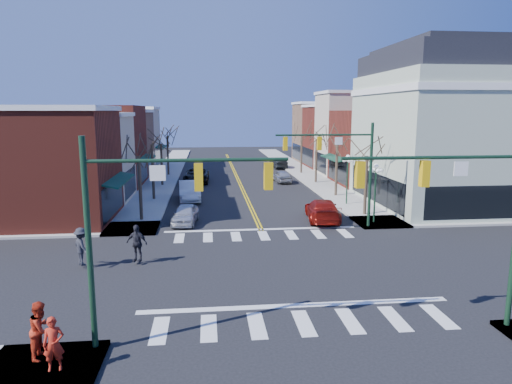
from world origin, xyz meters
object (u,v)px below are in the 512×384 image
object	(u,v)px
lamppost_midblock	(347,171)
pedestrian_red_b	(41,329)
lamppost_corner	(375,183)
car_left_mid	(190,191)
car_right_near	(322,210)
pedestrian_dark_b	(82,247)
car_right_far	(279,163)
victorian_corner	(447,127)
car_left_near	(185,214)
car_right_mid	(282,176)
pedestrian_dark_a	(137,243)
pedestrian_red_a	(54,344)
car_left_far	(196,176)

from	to	relation	value
lamppost_midblock	pedestrian_red_b	world-z (taller)	lamppost_midblock
lamppost_corner	pedestrian_red_b	distance (m)	23.78
lamppost_corner	pedestrian_red_b	xyz separation A→B (m)	(-17.12, -16.39, -1.88)
lamppost_corner	car_left_mid	world-z (taller)	lamppost_corner
lamppost_corner	car_left_mid	size ratio (longest dim) A/B	0.83
car_left_mid	lamppost_midblock	bearing A→B (deg)	-19.08
car_right_near	pedestrian_dark_b	size ratio (longest dim) A/B	2.76
lamppost_corner	car_right_near	bearing A→B (deg)	157.61
lamppost_corner	car_right_far	xyz separation A→B (m)	(-1.80, 32.48, -2.22)
victorian_corner	pedestrian_red_b	distance (m)	34.33
car_right_far	pedestrian_dark_b	size ratio (longest dim) A/B	2.28
victorian_corner	car_left_near	size ratio (longest dim) A/B	3.55
car_right_near	pedestrian_red_b	xyz separation A→B (m)	(-13.72, -17.79, 0.29)
lamppost_midblock	car_right_mid	bearing A→B (deg)	104.50
lamppost_corner	pedestrian_dark_a	bearing A→B (deg)	-155.55
car_left_near	pedestrian_dark_a	size ratio (longest dim) A/B	2.03
car_right_near	car_right_far	distance (m)	31.12
car_right_near	car_right_mid	xyz separation A→B (m)	(0.00, 18.24, -0.09)
lamppost_midblock	car_left_near	xyz separation A→B (m)	(-13.38, -4.98, -2.28)
pedestrian_red_a	pedestrian_dark_b	xyz separation A→B (m)	(-1.73, 9.85, 0.14)
lamppost_corner	car_right_far	bearing A→B (deg)	93.17
car_right_near	pedestrian_dark_a	xyz separation A→B (m)	(-12.10, -8.45, 0.35)
victorian_corner	car_left_far	distance (m)	26.40
car_left_near	car_right_far	distance (m)	33.06
victorian_corner	car_right_far	size ratio (longest dim) A/B	3.17
car_left_near	pedestrian_dark_a	xyz separation A→B (m)	(-2.12, -8.56, 0.45)
car_left_far	car_right_far	size ratio (longest dim) A/B	1.28
car_left_far	pedestrian_dark_b	bearing A→B (deg)	-98.64
car_right_mid	car_right_far	bearing A→B (deg)	-100.65
pedestrian_dark_a	pedestrian_red_a	bearing A→B (deg)	-75.11
victorian_corner	car_left_near	world-z (taller)	victorian_corner
pedestrian_red_b	car_left_near	bearing A→B (deg)	-7.80
car_left_far	pedestrian_dark_a	size ratio (longest dim) A/B	2.92
car_left_far	car_right_mid	world-z (taller)	car_left_far
victorian_corner	lamppost_midblock	bearing A→B (deg)	176.55
pedestrian_red_b	car_right_mid	bearing A→B (deg)	-16.86
pedestrian_dark_b	car_left_near	bearing A→B (deg)	-65.83
lamppost_midblock	car_left_far	size ratio (longest dim) A/B	0.75
pedestrian_dark_a	pedestrian_dark_b	bearing A→B (deg)	-152.50
victorian_corner	car_right_far	xyz separation A→B (m)	(-10.10, 26.48, -5.92)
victorian_corner	pedestrian_dark_a	bearing A→B (deg)	-151.27
pedestrian_dark_a	car_left_mid	bearing A→B (deg)	103.36
pedestrian_red_b	car_right_near	bearing A→B (deg)	-33.66
lamppost_corner	pedestrian_red_b	size ratio (longest dim) A/B	2.32
lamppost_midblock	car_right_mid	size ratio (longest dim) A/B	1.06
car_right_near	car_right_far	world-z (taller)	car_right_near
lamppost_corner	car_left_near	size ratio (longest dim) A/B	1.08
car_left_mid	pedestrian_red_b	size ratio (longest dim) A/B	2.80
lamppost_corner	pedestrian_dark_a	world-z (taller)	lamppost_corner
victorian_corner	pedestrian_red_a	bearing A→B (deg)	-136.83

